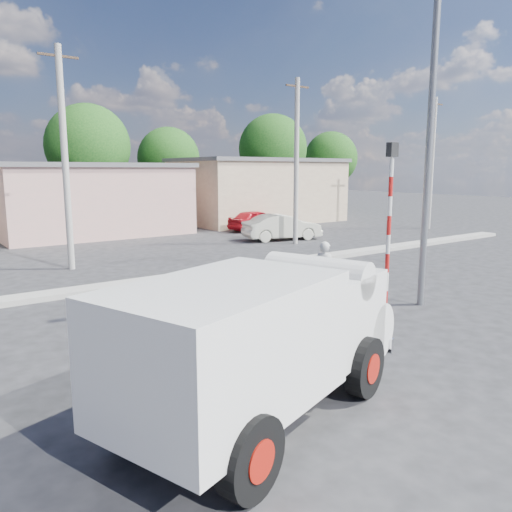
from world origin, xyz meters
TOP-DOWN VIEW (x-y plane):
  - ground_plane at (0.00, 0.00)m, footprint 120.00×120.00m
  - median at (0.00, 8.00)m, footprint 40.00×0.80m
  - truck at (-2.86, -1.26)m, footprint 5.78×3.59m
  - bicycle at (1.70, 2.31)m, footprint 1.84×1.24m
  - cyclist at (1.70, 2.31)m, footprint 0.57×0.67m
  - car_cream at (9.34, 13.47)m, footprint 4.36×2.41m
  - car_red at (10.62, 17.58)m, footprint 3.90×2.00m
  - traffic_pole at (3.20, 1.50)m, footprint 0.28×0.18m
  - streetlight at (4.14, 1.20)m, footprint 2.34×0.22m
  - building_row at (1.10, 22.00)m, footprint 37.80×7.30m
  - tree_row at (7.45, 28.53)m, footprint 51.24×7.43m
  - utility_poles at (3.25, 12.00)m, footprint 35.40×0.24m

SIDE VIEW (x-z plane):
  - ground_plane at x=0.00m, z-range 0.00..0.00m
  - median at x=0.00m, z-range 0.00..0.16m
  - bicycle at x=1.70m, z-range 0.00..0.92m
  - car_red at x=10.62m, z-range 0.00..1.27m
  - car_cream at x=9.34m, z-range 0.00..1.36m
  - cyclist at x=1.70m, z-range 0.00..1.56m
  - truck at x=-2.86m, z-range 0.12..2.37m
  - building_row at x=1.10m, z-range -0.09..4.35m
  - traffic_pole at x=3.20m, z-range 0.41..4.77m
  - utility_poles at x=3.25m, z-range 0.07..8.07m
  - tree_row at x=7.45m, z-range 0.75..9.17m
  - streetlight at x=4.14m, z-range 0.46..9.46m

